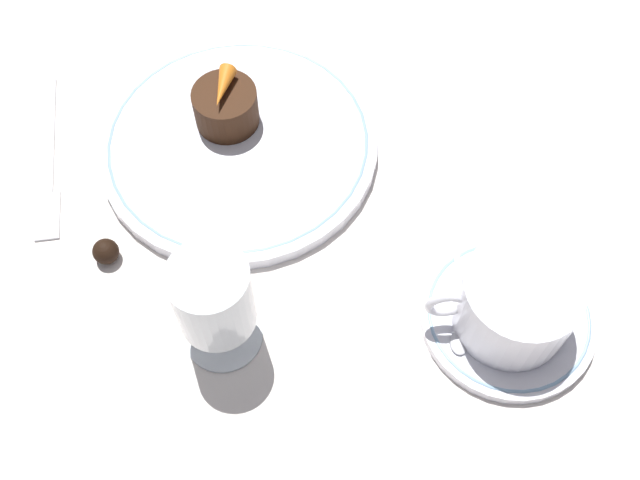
# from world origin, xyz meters

# --- Properties ---
(ground_plane) EXTENTS (3.00, 3.00, 0.00)m
(ground_plane) POSITION_xyz_m (0.00, 0.00, 0.00)
(ground_plane) COLOR white
(dinner_plate) EXTENTS (0.26, 0.26, 0.01)m
(dinner_plate) POSITION_xyz_m (0.04, -0.02, 0.01)
(dinner_plate) COLOR white
(dinner_plate) RESTS_ON ground_plane
(saucer) EXTENTS (0.15, 0.15, 0.01)m
(saucer) POSITION_xyz_m (-0.19, 0.17, 0.01)
(saucer) COLOR white
(saucer) RESTS_ON ground_plane
(coffee_cup) EXTENTS (0.12, 0.09, 0.06)m
(coffee_cup) POSITION_xyz_m (-0.19, 0.17, 0.04)
(coffee_cup) COLOR white
(coffee_cup) RESTS_ON saucer
(spoon) EXTENTS (0.02, 0.10, 0.00)m
(spoon) POSITION_xyz_m (-0.15, 0.16, 0.01)
(spoon) COLOR silver
(spoon) RESTS_ON saucer
(wine_glass) EXTENTS (0.07, 0.07, 0.11)m
(wine_glass) POSITION_xyz_m (0.05, 0.17, 0.07)
(wine_glass) COLOR silver
(wine_glass) RESTS_ON ground_plane
(fork) EXTENTS (0.03, 0.19, 0.01)m
(fork) POSITION_xyz_m (0.22, -0.00, 0.00)
(fork) COLOR silver
(fork) RESTS_ON ground_plane
(dessert_cake) EXTENTS (0.06, 0.06, 0.04)m
(dessert_cake) POSITION_xyz_m (0.05, -0.05, 0.03)
(dessert_cake) COLOR #381E0F
(dessert_cake) RESTS_ON dinner_plate
(carrot_garnish) EXTENTS (0.03, 0.05, 0.02)m
(carrot_garnish) POSITION_xyz_m (0.05, -0.05, 0.06)
(carrot_garnish) COLOR orange
(carrot_garnish) RESTS_ON dessert_cake
(chocolate_truffle) EXTENTS (0.02, 0.02, 0.02)m
(chocolate_truffle) POSITION_xyz_m (0.15, 0.09, 0.01)
(chocolate_truffle) COLOR black
(chocolate_truffle) RESTS_ON ground_plane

